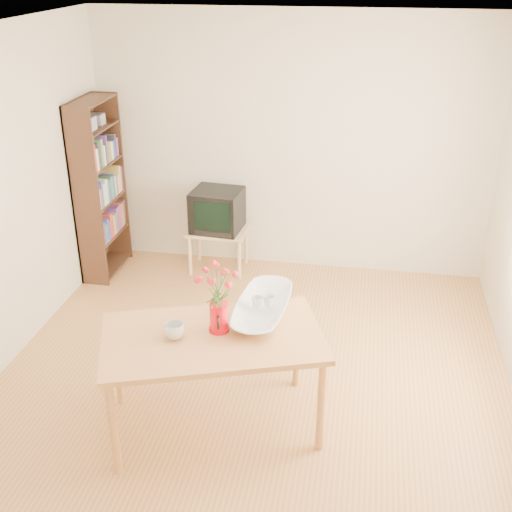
% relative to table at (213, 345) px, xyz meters
% --- Properties ---
extents(room, '(4.50, 4.50, 4.50)m').
position_rel_table_xyz_m(room, '(0.19, 0.45, 0.63)').
color(room, '#AD753D').
rests_on(room, ground).
extents(table, '(1.66, 1.27, 0.75)m').
position_rel_table_xyz_m(table, '(0.00, 0.00, 0.00)').
color(table, '#C48043').
rests_on(table, ground).
extents(tv_stand, '(0.60, 0.45, 0.46)m').
position_rel_table_xyz_m(tv_stand, '(-0.54, 2.41, -0.29)').
color(tv_stand, '#DAB37B').
rests_on(tv_stand, ground).
extents(bookshelf, '(0.28, 0.70, 1.80)m').
position_rel_table_xyz_m(bookshelf, '(-1.68, 2.19, 0.17)').
color(bookshelf, '#321C10').
rests_on(bookshelf, ground).
extents(pitcher, '(0.14, 0.22, 0.21)m').
position_rel_table_xyz_m(pitcher, '(0.03, 0.07, 0.17)').
color(pitcher, red).
rests_on(pitcher, table).
extents(flowers, '(0.24, 0.24, 0.34)m').
position_rel_table_xyz_m(flowers, '(0.03, 0.07, 0.44)').
color(flowers, '#F63940').
rests_on(flowers, pitcher).
extents(mug, '(0.17, 0.17, 0.11)m').
position_rel_table_xyz_m(mug, '(-0.24, -0.07, 0.13)').
color(mug, white).
rests_on(mug, table).
extents(bowl, '(0.56, 0.56, 0.50)m').
position_rel_table_xyz_m(bowl, '(0.28, 0.35, 0.33)').
color(bowl, white).
rests_on(bowl, table).
extents(teacup_a, '(0.08, 0.08, 0.06)m').
position_rel_table_xyz_m(teacup_a, '(0.24, 0.35, 0.28)').
color(teacup_a, white).
rests_on(teacup_a, bowl).
extents(teacup_b, '(0.10, 0.10, 0.07)m').
position_rel_table_xyz_m(teacup_b, '(0.32, 0.37, 0.28)').
color(teacup_b, white).
rests_on(teacup_b, bowl).
extents(television, '(0.52, 0.49, 0.42)m').
position_rel_table_xyz_m(television, '(-0.54, 2.42, 0.00)').
color(television, black).
rests_on(television, tv_stand).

